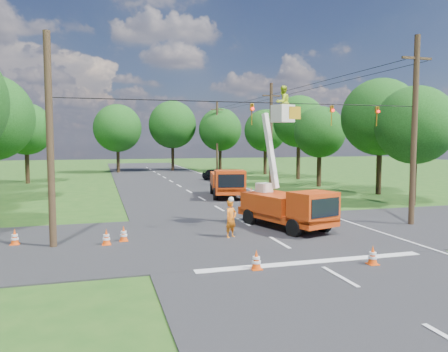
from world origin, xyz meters
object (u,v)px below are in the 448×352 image
object	(u,v)px
bucket_truck	(287,198)
traffic_cone_7	(251,192)
pole_left	(50,141)
tree_far_a	(118,128)
traffic_cone_3	(258,199)
tree_left_f	(26,129)
ground_worker	(231,219)
traffic_cone_5	(106,237)
distant_car	(216,175)
second_truck	(227,182)
tree_right_e	(265,131)
tree_right_b	(380,117)
tree_far_c	(220,130)
pole_right_mid	(271,134)
traffic_cone_1	(373,255)
tree_right_c	(320,132)
tree_right_d	(299,122)
tree_far_b	(172,125)
pole_right_near	(414,129)
pole_right_far	(217,136)
tree_right_a	(415,125)
traffic_cone_2	(261,207)
traffic_cone_4	(124,234)

from	to	relation	value
bucket_truck	traffic_cone_7	xyz separation A→B (m)	(2.52, 12.58, -1.22)
pole_left	tree_far_a	bearing A→B (deg)	84.03
traffic_cone_3	tree_left_f	xyz separation A→B (m)	(-18.07, 20.51, 5.33)
ground_worker	traffic_cone_5	distance (m)	5.62
distant_car	traffic_cone_3	world-z (taller)	distant_car
traffic_cone_3	second_truck	bearing A→B (deg)	104.70
tree_right_e	tree_far_a	xyz separation A→B (m)	(-18.80, 8.00, 0.38)
traffic_cone_5	traffic_cone_7	world-z (taller)	same
traffic_cone_3	tree_right_b	bearing A→B (deg)	12.09
second_truck	traffic_cone_3	distance (m)	4.28
tree_right_e	bucket_truck	bearing A→B (deg)	-109.60
second_truck	tree_far_c	bearing A→B (deg)	86.37
second_truck	pole_right_mid	world-z (taller)	pole_right_mid
bucket_truck	traffic_cone_1	size ratio (longest dim) A/B	10.27
pole_left	tree_right_b	bearing A→B (deg)	26.10
pole_right_mid	tree_right_c	bearing A→B (deg)	-12.01
tree_right_b	traffic_cone_7	bearing A→B (deg)	172.59
traffic_cone_3	pole_right_mid	distance (m)	12.67
tree_right_d	tree_far_c	world-z (taller)	tree_right_d
ground_worker	tree_far_b	bearing A→B (deg)	53.67
second_truck	pole_right_near	distance (m)	15.45
traffic_cone_1	pole_right_near	bearing A→B (deg)	42.55
traffic_cone_7	pole_right_mid	size ratio (longest dim) A/B	0.07
tree_far_a	traffic_cone_5	bearing A→B (deg)	-93.08
pole_right_far	tree_left_f	size ratio (longest dim) A/B	1.19
pole_right_mid	tree_right_b	size ratio (longest dim) A/B	1.04
traffic_cone_5	tree_right_c	distance (m)	28.59
tree_left_f	tree_right_a	distance (m)	37.11
tree_right_a	tree_far_c	xyz separation A→B (m)	(-4.00, 36.00, 0.50)
bucket_truck	pole_left	distance (m)	11.54
pole_right_near	pole_left	bearing A→B (deg)	180.00
pole_right_far	tree_right_e	xyz separation A→B (m)	(5.30, -5.00, 0.70)
bucket_truck	tree_left_f	world-z (taller)	tree_left_f
tree_right_b	tree_right_d	world-z (taller)	tree_right_d
second_truck	tree_far_a	world-z (taller)	tree_far_a
traffic_cone_2	tree_far_b	size ratio (longest dim) A/B	0.07
tree_right_e	pole_left	bearing A→B (deg)	-123.65
bucket_truck	tree_far_b	xyz separation A→B (m)	(1.37, 44.17, 5.23)
tree_far_c	traffic_cone_1	bearing A→B (deg)	-98.96
second_truck	tree_right_a	xyz separation A→B (m)	(11.30, -7.55, 4.37)
traffic_cone_2	pole_right_far	bearing A→B (deg)	79.52
traffic_cone_2	traffic_cone_7	world-z (taller)	same
second_truck	traffic_cone_1	size ratio (longest dim) A/B	9.02
tree_right_e	traffic_cone_5	bearing A→B (deg)	-120.92
tree_right_b	tree_far_c	xyz separation A→B (m)	(-5.50, 30.00, -0.37)
tree_right_c	tree_right_e	xyz separation A→B (m)	(0.60, 16.00, 0.50)
tree_far_a	tree_far_b	bearing A→B (deg)	14.04
ground_worker	tree_far_c	distance (m)	44.12
traffic_cone_1	traffic_cone_4	size ratio (longest dim) A/B	1.00
traffic_cone_2	tree_right_e	distance (m)	31.70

